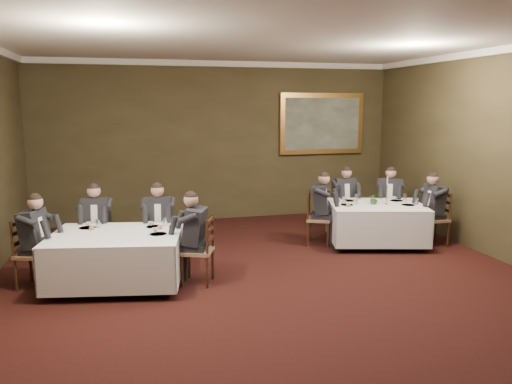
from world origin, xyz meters
name	(u,v)px	position (x,y,z in m)	size (l,w,h in m)	color
ground	(286,300)	(0.00, 0.00, 0.00)	(10.00, 10.00, 0.00)	black
ceiling	(289,27)	(0.00, 0.00, 3.50)	(8.00, 10.00, 0.10)	silver
back_wall	(218,142)	(0.00, 5.00, 1.75)	(8.00, 0.10, 3.50)	#352E1A
crown_molding	(289,33)	(0.00, 0.00, 3.44)	(8.00, 10.00, 0.12)	white
table_main	(376,221)	(2.44, 2.15, 0.45)	(1.98, 1.69, 0.67)	black
table_second	(117,255)	(-2.18, 1.17, 0.45)	(2.06, 1.71, 0.67)	black
chair_main_backleft	(343,219)	(2.22, 3.12, 0.28)	(0.45, 0.44, 1.00)	#906949
diner_main_backleft	(344,208)	(2.22, 3.10, 0.51)	(0.43, 0.49, 1.35)	black
chair_main_backright	(389,219)	(3.11, 2.88, 0.28)	(0.59, 0.58, 1.00)	#906949
diner_main_backright	(389,208)	(3.10, 2.87, 0.51)	(0.58, 0.61, 1.35)	black
chair_main_endleft	(318,229)	(1.40, 2.43, 0.28)	(0.56, 0.57, 1.00)	#906949
diner_main_endleft	(319,218)	(1.41, 2.42, 0.51)	(0.60, 0.56, 1.35)	black
chair_main_endright	(434,230)	(3.48, 1.88, 0.28)	(0.42, 0.44, 1.00)	#906949
diner_main_endright	(434,218)	(3.47, 1.88, 0.51)	(0.48, 0.42, 1.35)	black
chair_sec_backleft	(98,248)	(-2.50, 2.19, 0.28)	(0.49, 0.47, 1.00)	#906949
diner_sec_backleft	(97,235)	(-2.50, 2.18, 0.51)	(0.46, 0.53, 1.35)	black
chair_sec_backright	(160,247)	(-1.52, 2.01, 0.28)	(0.50, 0.48, 1.00)	#906949
diner_sec_backright	(159,233)	(-1.53, 1.99, 0.51)	(0.47, 0.53, 1.35)	black
chair_sec_endright	(199,264)	(-1.04, 0.95, 0.28)	(0.55, 0.57, 1.00)	#906949
diner_sec_endright	(197,249)	(-1.05, 0.96, 0.51)	(0.59, 0.55, 1.35)	black
chair_sec_endleft	(34,268)	(-3.33, 1.38, 0.28)	(0.55, 0.56, 1.00)	#906949
diner_sec_endleft	(34,252)	(-3.32, 1.38, 0.51)	(0.59, 0.54, 1.35)	black
centerpiece	(374,198)	(2.39, 2.17, 0.88)	(0.21, 0.18, 0.23)	#2D5926
candlestick	(387,194)	(2.60, 2.11, 0.96)	(0.08, 0.08, 0.53)	#C38C3B
place_setting_table_main	(351,199)	(2.14, 2.64, 0.80)	(0.33, 0.31, 0.14)	white
place_setting_table_second	(91,225)	(-2.55, 1.66, 0.80)	(0.33, 0.31, 0.14)	white
painting	(322,124)	(2.44, 4.94, 2.13)	(2.03, 0.09, 1.40)	gold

